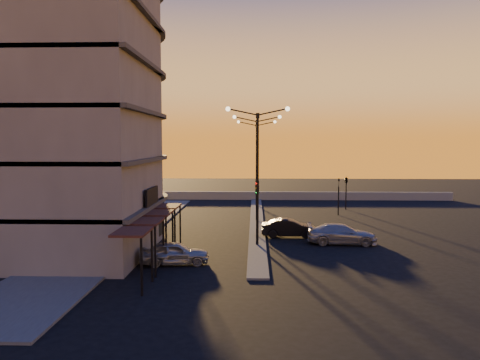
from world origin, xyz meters
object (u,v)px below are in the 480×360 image
object	(u,v)px
car_hatchback	(175,253)
car_sedan	(289,228)
traffic_light_main	(257,199)
car_wagon	(342,234)
streetlamp_mid	(257,159)

from	to	relation	value
car_hatchback	car_sedan	distance (m)	10.93
traffic_light_main	car_sedan	size ratio (longest dim) A/B	1.03
traffic_light_main	car_wagon	size ratio (longest dim) A/B	0.88
car_sedan	car_wagon	world-z (taller)	car_wagon
car_sedan	traffic_light_main	bearing A→B (deg)	98.45
car_hatchback	car_sedan	size ratio (longest dim) A/B	0.96
car_hatchback	car_sedan	bearing A→B (deg)	-50.72
streetlamp_mid	car_sedan	distance (m)	8.71
traffic_light_main	car_sedan	bearing A→B (deg)	8.30
car_sedan	car_wagon	distance (m)	4.21
streetlamp_mid	traffic_light_main	size ratio (longest dim) A/B	2.24
traffic_light_main	car_hatchback	world-z (taller)	traffic_light_main
car_hatchback	car_wagon	bearing A→B (deg)	-70.57
car_wagon	streetlamp_mid	bearing A→B (deg)	36.31
traffic_light_main	streetlamp_mid	bearing A→B (deg)	90.00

